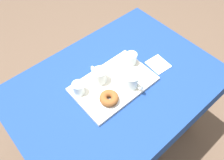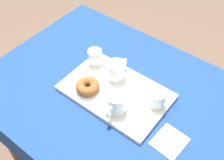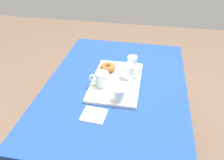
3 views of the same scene
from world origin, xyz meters
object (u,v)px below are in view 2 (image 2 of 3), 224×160
dining_table (118,108)px  water_glass_near (95,58)px  water_glass_far (158,99)px  paper_napkin (169,142)px  sugar_donut_left (88,86)px  tea_mug_right (117,71)px  tea_mug_left (117,103)px  serving_tray (115,93)px  donut_plate_left (88,90)px

dining_table → water_glass_near: bearing=158.5°
water_glass_far → dining_table: bearing=-164.4°
water_glass_near → paper_napkin: 0.53m
sugar_donut_left → tea_mug_right: bearing=70.3°
paper_napkin → tea_mug_right: bearing=159.7°
dining_table → water_glass_far: bearing=15.6°
water_glass_near → sugar_donut_left: water_glass_near is taller
tea_mug_left → paper_napkin: tea_mug_left is taller
serving_tray → water_glass_far: water_glass_far is taller
tea_mug_right → water_glass_near: bearing=175.0°
tea_mug_right → sugar_donut_left: bearing=-109.7°
dining_table → paper_napkin: (0.30, -0.07, 0.10)m
tea_mug_left → sugar_donut_left: 0.17m
water_glass_near → sugar_donut_left: 0.18m
serving_tray → tea_mug_left: (0.07, -0.08, 0.05)m
tea_mug_left → water_glass_far: size_ratio=1.62×
water_glass_far → donut_plate_left: size_ratio=0.68×
serving_tray → water_glass_near: 0.21m
dining_table → tea_mug_right: tea_mug_right is taller
water_glass_near → donut_plate_left: size_ratio=0.68×
dining_table → paper_napkin: 0.32m
water_glass_far → paper_napkin: bearing=-41.1°
water_glass_near → donut_plate_left: 0.18m
serving_tray → tea_mug_right: size_ratio=3.83×
water_glass_near → water_glass_far: size_ratio=1.00×
tea_mug_left → water_glass_far: (0.12, 0.13, -0.01)m
water_glass_far → donut_plate_left: bearing=-156.7°
sugar_donut_left → paper_napkin: size_ratio=0.84×
dining_table → tea_mug_right: (-0.06, 0.07, 0.16)m
dining_table → sugar_donut_left: sugar_donut_left is taller
donut_plate_left → water_glass_near: bearing=119.6°
tea_mug_left → water_glass_near: (-0.25, 0.16, -0.01)m
water_glass_near → paper_napkin: size_ratio=0.60×
serving_tray → water_glass_near: water_glass_near is taller
paper_napkin → tea_mug_left: bearing=-176.8°
tea_mug_right → water_glass_far: 0.23m
serving_tray → dining_table: bearing=15.6°
tea_mug_left → serving_tray: bearing=131.1°
tea_mug_right → serving_tray: bearing=-56.9°
serving_tray → sugar_donut_left: 0.13m
tea_mug_right → water_glass_far: (0.23, -0.02, -0.01)m
tea_mug_left → sugar_donut_left: size_ratio=1.16×
tea_mug_right → sugar_donut_left: size_ratio=1.15×
water_glass_far → sugar_donut_left: 0.31m
tea_mug_left → water_glass_far: tea_mug_left is taller
serving_tray → paper_napkin: size_ratio=3.71×
paper_napkin → dining_table: bearing=167.4°
water_glass_near → paper_napkin: bearing=-16.3°
serving_tray → tea_mug_right: tea_mug_right is taller
tea_mug_left → paper_napkin: size_ratio=0.97×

